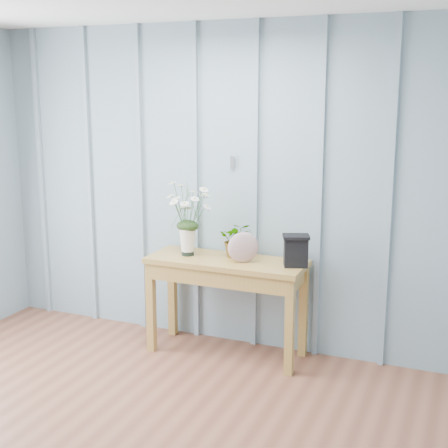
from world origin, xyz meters
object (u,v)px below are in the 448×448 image
at_px(felt_disc_vessel, 243,247).
at_px(carved_box, 296,250).
at_px(sideboard, 227,274).
at_px(daisy_vase, 187,207).

xyz_separation_m(felt_disc_vessel, carved_box, (0.38, 0.06, 0.00)).
bearing_deg(sideboard, daisy_vase, -178.80).
height_order(felt_disc_vessel, carved_box, same).
bearing_deg(carved_box, sideboard, -178.24).
height_order(sideboard, carved_box, carved_box).
distance_m(sideboard, carved_box, 0.58).
distance_m(daisy_vase, felt_disc_vessel, 0.54).
distance_m(sideboard, daisy_vase, 0.58).
xyz_separation_m(sideboard, daisy_vase, (-0.32, -0.01, 0.49)).
relative_size(sideboard, carved_box, 5.23).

